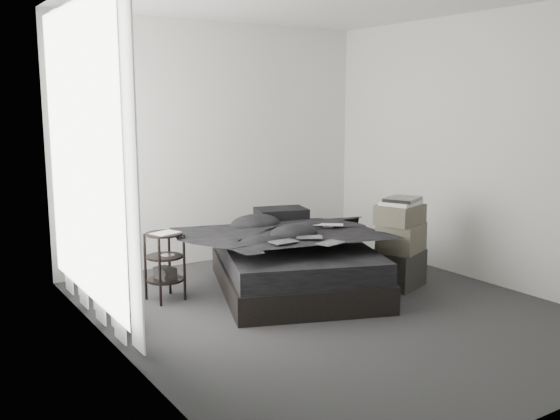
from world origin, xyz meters
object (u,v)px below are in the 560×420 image
side_stand (165,267)px  box_lower (399,269)px  bed (295,277)px  laptop (328,220)px

side_stand → box_lower: (2.05, -0.82, -0.13)m
bed → side_stand: bearing=-178.0°
laptop → side_stand: (-1.47, 0.45, -0.35)m
side_stand → box_lower: 2.21m
laptop → side_stand: 1.57m
laptop → box_lower: bearing=6.3°
bed → side_stand: side_stand is taller
bed → side_stand: size_ratio=2.97×
side_stand → bed: bearing=-18.4°
laptop → box_lower: (0.58, -0.36, -0.48)m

